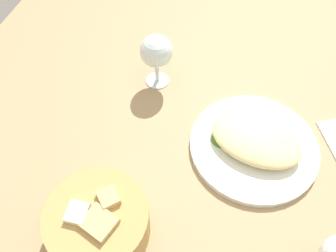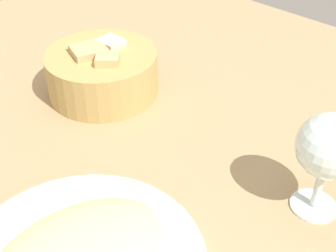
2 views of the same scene
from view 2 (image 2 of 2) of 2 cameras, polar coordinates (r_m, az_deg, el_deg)
The scene contains 5 objects.
ground_plane at distance 58.53cm, azimuth -8.70°, elevation -11.84°, with size 140.00×140.00×2.00cm, color tan.
omelette at distance 50.66cm, azimuth -11.13°, elevation -15.16°, with size 19.33×12.79×3.68cm, color beige.
lettuce_garnish at distance 54.35cm, azimuth -5.51°, elevation -11.34°, with size 4.51×4.51×1.64cm, color #48822F.
bread_basket at distance 77.45cm, azimuth -8.19°, elevation 6.65°, with size 18.38×18.38×8.72cm.
wine_glass_near at distance 54.96cm, azimuth 19.37°, elevation -2.74°, with size 7.77×7.77×13.74cm.
Camera 2 is at (-21.76, -32.11, 42.82)cm, focal length 49.03 mm.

